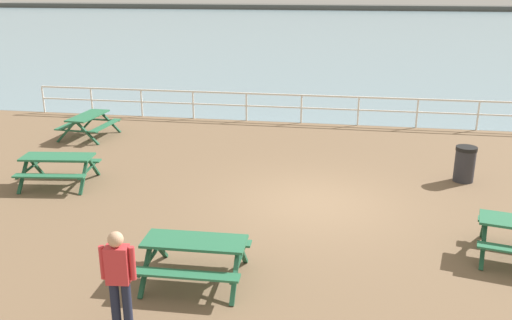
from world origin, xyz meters
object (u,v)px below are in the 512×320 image
(litter_bin, at_px, (465,164))
(picnic_table_near_right, at_px, (195,250))
(picnic_table_far_left, at_px, (58,163))
(visitor, at_px, (119,276))
(picnic_table_mid_centre, at_px, (88,120))

(litter_bin, bearing_deg, picnic_table_near_right, -132.85)
(picnic_table_far_left, distance_m, visitor, 7.05)
(picnic_table_mid_centre, relative_size, litter_bin, 1.98)
(litter_bin, bearing_deg, picnic_table_far_left, -168.96)
(picnic_table_near_right, height_order, picnic_table_mid_centre, same)
(picnic_table_near_right, bearing_deg, picnic_table_mid_centre, 124.34)
(visitor, height_order, litter_bin, visitor)
(picnic_table_near_right, distance_m, litter_bin, 8.28)
(visitor, bearing_deg, picnic_table_mid_centre, -158.11)
(picnic_table_far_left, xyz_separation_m, litter_bin, (10.45, 2.04, -0.10))
(picnic_table_far_left, xyz_separation_m, visitor, (4.14, -5.69, 0.36))
(picnic_table_near_right, height_order, litter_bin, litter_bin)
(picnic_table_mid_centre, bearing_deg, litter_bin, -98.12)
(picnic_table_far_left, height_order, visitor, visitor)
(picnic_table_mid_centre, height_order, visitor, visitor)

